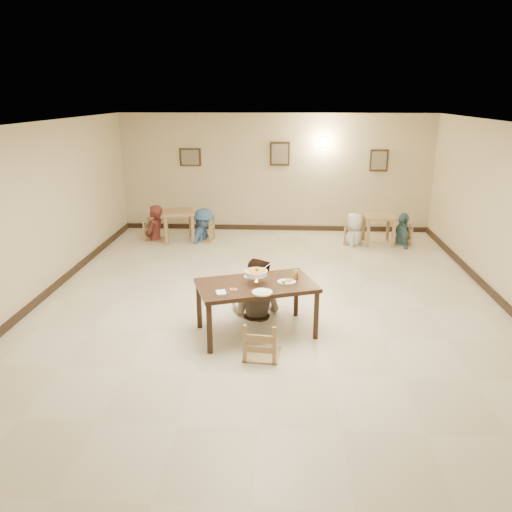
# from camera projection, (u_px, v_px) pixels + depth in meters

# --- Properties ---
(floor) EXTENTS (10.00, 10.00, 0.00)m
(floor) POSITION_uv_depth(u_px,v_px,m) (269.00, 304.00, 8.56)
(floor) COLOR beige
(floor) RESTS_ON ground
(ceiling) EXTENTS (10.00, 10.00, 0.00)m
(ceiling) POSITION_uv_depth(u_px,v_px,m) (270.00, 124.00, 7.63)
(ceiling) COLOR white
(ceiling) RESTS_ON wall_back
(wall_back) EXTENTS (10.00, 0.00, 10.00)m
(wall_back) POSITION_uv_depth(u_px,v_px,m) (276.00, 173.00, 12.84)
(wall_back) COLOR beige
(wall_back) RESTS_ON floor
(wall_front) EXTENTS (10.00, 0.00, 10.00)m
(wall_front) POSITION_uv_depth(u_px,v_px,m) (246.00, 397.00, 3.35)
(wall_front) COLOR beige
(wall_front) RESTS_ON floor
(wall_left) EXTENTS (0.00, 10.00, 10.00)m
(wall_left) POSITION_uv_depth(u_px,v_px,m) (30.00, 216.00, 8.31)
(wall_left) COLOR beige
(wall_left) RESTS_ON floor
(baseboard_back) EXTENTS (8.00, 0.06, 0.12)m
(baseboard_back) POSITION_uv_depth(u_px,v_px,m) (275.00, 228.00, 13.26)
(baseboard_back) COLOR black
(baseboard_back) RESTS_ON floor
(baseboard_left) EXTENTS (0.06, 10.00, 0.12)m
(baseboard_left) POSITION_uv_depth(u_px,v_px,m) (43.00, 296.00, 8.76)
(baseboard_left) COLOR black
(baseboard_left) RESTS_ON floor
(baseboard_right) EXTENTS (0.06, 10.00, 0.12)m
(baseboard_right) POSITION_uv_depth(u_px,v_px,m) (506.00, 307.00, 8.32)
(baseboard_right) COLOR black
(baseboard_right) RESTS_ON floor
(picture_a) EXTENTS (0.55, 0.04, 0.45)m
(picture_a) POSITION_uv_depth(u_px,v_px,m) (190.00, 157.00, 12.80)
(picture_a) COLOR #322212
(picture_a) RESTS_ON wall_back
(picture_b) EXTENTS (0.50, 0.04, 0.60)m
(picture_b) POSITION_uv_depth(u_px,v_px,m) (280.00, 154.00, 12.64)
(picture_b) COLOR #322212
(picture_b) RESTS_ON wall_back
(picture_c) EXTENTS (0.45, 0.04, 0.55)m
(picture_c) POSITION_uv_depth(u_px,v_px,m) (379.00, 161.00, 12.55)
(picture_c) COLOR #322212
(picture_c) RESTS_ON wall_back
(wall_sconce) EXTENTS (0.16, 0.05, 0.22)m
(wall_sconce) POSITION_uv_depth(u_px,v_px,m) (324.00, 142.00, 12.49)
(wall_sconce) COLOR #FFD88C
(wall_sconce) RESTS_ON wall_back
(main_table) EXTENTS (1.92, 1.46, 0.79)m
(main_table) POSITION_uv_depth(u_px,v_px,m) (256.00, 289.00, 7.33)
(main_table) COLOR #321C0F
(main_table) RESTS_ON floor
(chair_far) EXTENTS (0.45, 0.45, 0.97)m
(chair_far) POSITION_uv_depth(u_px,v_px,m) (253.00, 283.00, 8.19)
(chair_far) COLOR tan
(chair_far) RESTS_ON floor
(chair_near) EXTENTS (0.48, 0.48, 1.03)m
(chair_near) POSITION_uv_depth(u_px,v_px,m) (262.00, 322.00, 6.73)
(chair_near) COLOR tan
(chair_near) RESTS_ON floor
(main_diner) EXTENTS (1.11, 0.98, 1.89)m
(main_diner) POSITION_uv_depth(u_px,v_px,m) (256.00, 259.00, 7.94)
(main_diner) COLOR gray
(main_diner) RESTS_ON floor
(curry_warmer) EXTENTS (0.36, 0.32, 0.29)m
(curry_warmer) POSITION_uv_depth(u_px,v_px,m) (256.00, 273.00, 7.24)
(curry_warmer) COLOR silver
(curry_warmer) RESTS_ON main_table
(rice_plate_far) EXTENTS (0.26, 0.26, 0.06)m
(rice_plate_far) POSITION_uv_depth(u_px,v_px,m) (252.00, 276.00, 7.55)
(rice_plate_far) COLOR white
(rice_plate_far) RESTS_ON main_table
(rice_plate_near) EXTENTS (0.29, 0.29, 0.07)m
(rice_plate_near) POSITION_uv_depth(u_px,v_px,m) (262.00, 292.00, 6.95)
(rice_plate_near) COLOR white
(rice_plate_near) RESTS_ON main_table
(fried_plate) EXTENTS (0.27, 0.27, 0.06)m
(fried_plate) POSITION_uv_depth(u_px,v_px,m) (287.00, 281.00, 7.33)
(fried_plate) COLOR white
(fried_plate) RESTS_ON main_table
(chili_dish) EXTENTS (0.10, 0.10, 0.02)m
(chili_dish) POSITION_uv_depth(u_px,v_px,m) (234.00, 289.00, 7.06)
(chili_dish) COLOR white
(chili_dish) RESTS_ON main_table
(napkin_cutlery) EXTENTS (0.20, 0.28, 0.03)m
(napkin_cutlery) POSITION_uv_depth(u_px,v_px,m) (221.00, 293.00, 6.92)
(napkin_cutlery) COLOR white
(napkin_cutlery) RESTS_ON main_table
(drink_glass) EXTENTS (0.07, 0.07, 0.14)m
(drink_glass) POSITION_uv_depth(u_px,v_px,m) (296.00, 275.00, 7.48)
(drink_glass) COLOR white
(drink_glass) RESTS_ON main_table
(bg_table_left) EXTENTS (0.92, 0.92, 0.75)m
(bg_table_left) POSITION_uv_depth(u_px,v_px,m) (178.00, 216.00, 12.11)
(bg_table_left) COLOR #A07E58
(bg_table_left) RESTS_ON floor
(bg_table_right) EXTENTS (0.73, 0.73, 0.71)m
(bg_table_right) POSITION_uv_depth(u_px,v_px,m) (379.00, 221.00, 11.87)
(bg_table_right) COLOR #A07E58
(bg_table_right) RESTS_ON floor
(bg_chair_ll) EXTENTS (0.46, 0.46, 0.98)m
(bg_chair_ll) POSITION_uv_depth(u_px,v_px,m) (154.00, 221.00, 12.19)
(bg_chair_ll) COLOR tan
(bg_chair_ll) RESTS_ON floor
(bg_chair_lr) EXTENTS (0.46, 0.46, 0.98)m
(bg_chair_lr) POSITION_uv_depth(u_px,v_px,m) (203.00, 221.00, 12.16)
(bg_chair_lr) COLOR tan
(bg_chair_lr) RESTS_ON floor
(bg_chair_rl) EXTENTS (0.42, 0.42, 0.90)m
(bg_chair_rl) POSITION_uv_depth(u_px,v_px,m) (355.00, 226.00, 11.89)
(bg_chair_rl) COLOR tan
(bg_chair_rl) RESTS_ON floor
(bg_chair_rr) EXTENTS (0.41, 0.41, 0.87)m
(bg_chair_rr) POSITION_uv_depth(u_px,v_px,m) (403.00, 227.00, 11.88)
(bg_chair_rr) COLOR tan
(bg_chair_rr) RESTS_ON floor
(bg_diner_a) EXTENTS (0.55, 0.72, 1.75)m
(bg_diner_a) POSITION_uv_depth(u_px,v_px,m) (153.00, 205.00, 12.07)
(bg_diner_a) COLOR #592320
(bg_diner_a) RESTS_ON floor
(bg_diner_b) EXTENTS (0.86, 1.16, 1.61)m
(bg_diner_b) POSITION_uv_depth(u_px,v_px,m) (203.00, 209.00, 12.06)
(bg_diner_b) COLOR #395F92
(bg_diner_b) RESTS_ON floor
(bg_diner_c) EXTENTS (0.67, 0.85, 1.52)m
(bg_diner_c) POSITION_uv_depth(u_px,v_px,m) (355.00, 213.00, 11.79)
(bg_diner_c) COLOR silver
(bg_diner_c) RESTS_ON floor
(bg_diner_d) EXTENTS (0.41, 0.91, 1.53)m
(bg_diner_d) POSITION_uv_depth(u_px,v_px,m) (404.00, 213.00, 11.78)
(bg_diner_d) COLOR slate
(bg_diner_d) RESTS_ON floor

